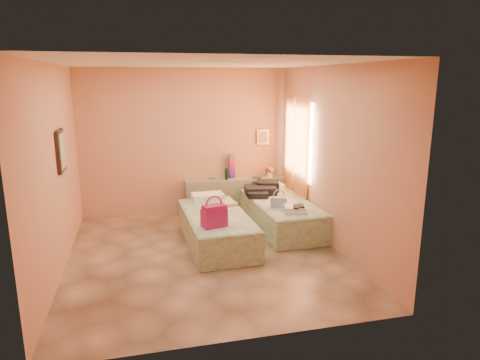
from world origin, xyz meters
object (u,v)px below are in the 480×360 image
(bed_left, at_px, (216,229))
(blue_handbag, at_px, (279,202))
(water_bottle, at_px, (227,174))
(green_book, at_px, (257,178))
(flower_vase, at_px, (270,171))
(headboard_ledge, at_px, (236,194))
(magenta_handbag, at_px, (214,216))
(towel_stack, at_px, (296,209))
(bed_right, at_px, (282,215))

(bed_left, distance_m, blue_handbag, 1.13)
(water_bottle, distance_m, green_book, 0.62)
(flower_vase, bearing_deg, bed_left, -130.61)
(headboard_ledge, distance_m, blue_handbag, 1.66)
(headboard_ledge, xyz_separation_m, green_book, (0.40, -0.07, 0.34))
(water_bottle, height_order, magenta_handbag, water_bottle)
(flower_vase, bearing_deg, magenta_handbag, -124.76)
(bed_left, height_order, blue_handbag, blue_handbag)
(flower_vase, bearing_deg, towel_stack, -94.36)
(bed_right, distance_m, towel_stack, 0.73)
(headboard_ledge, bearing_deg, blue_handbag, -77.68)
(headboard_ledge, xyz_separation_m, towel_stack, (0.54, -1.94, 0.23))
(blue_handbag, relative_size, towel_stack, 0.77)
(headboard_ledge, xyz_separation_m, blue_handbag, (0.35, -1.60, 0.26))
(bed_left, xyz_separation_m, towel_stack, (1.27, -0.24, 0.30))
(headboard_ledge, distance_m, green_book, 0.53)
(water_bottle, distance_m, blue_handbag, 1.64)
(headboard_ledge, bearing_deg, bed_left, -113.17)
(water_bottle, height_order, blue_handbag, water_bottle)
(bed_left, bearing_deg, flower_vase, 47.40)
(headboard_ledge, distance_m, towel_stack, 2.02)
(headboard_ledge, height_order, towel_stack, headboard_ledge)
(bed_left, height_order, water_bottle, water_bottle)
(water_bottle, relative_size, green_book, 1.32)
(bed_left, relative_size, water_bottle, 8.85)
(headboard_ledge, relative_size, towel_stack, 5.86)
(blue_handbag, bearing_deg, water_bottle, 129.21)
(bed_left, xyz_separation_m, green_book, (1.13, 1.63, 0.41))
(bed_left, bearing_deg, headboard_ledge, 64.84)
(headboard_ledge, xyz_separation_m, magenta_handbag, (-0.87, -2.29, 0.34))
(bed_left, distance_m, flower_vase, 2.23)
(green_book, height_order, flower_vase, flower_vase)
(flower_vase, xyz_separation_m, blue_handbag, (-0.33, -1.54, -0.19))
(flower_vase, xyz_separation_m, magenta_handbag, (-1.55, -2.23, -0.11))
(bed_left, distance_m, magenta_handbag, 0.73)
(bed_right, relative_size, blue_handbag, 7.42)
(water_bottle, relative_size, flower_vase, 0.87)
(bed_right, xyz_separation_m, towel_stack, (0.01, -0.67, 0.30))
(green_book, xyz_separation_m, flower_vase, (0.28, 0.02, 0.11))
(bed_left, bearing_deg, water_bottle, 70.53)
(magenta_handbag, distance_m, blue_handbag, 1.40)
(towel_stack, bearing_deg, flower_vase, 85.64)
(flower_vase, bearing_deg, bed_right, -97.36)
(water_bottle, height_order, towel_stack, water_bottle)
(bed_right, distance_m, green_book, 1.27)
(headboard_ledge, distance_m, flower_vase, 0.82)
(blue_handbag, bearing_deg, towel_stack, -41.69)
(blue_handbag, bearing_deg, headboard_ledge, 121.37)
(towel_stack, bearing_deg, green_book, 94.28)
(magenta_handbag, bearing_deg, green_book, 45.18)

